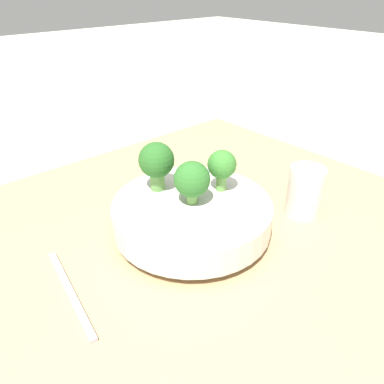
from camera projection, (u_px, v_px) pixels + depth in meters
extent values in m
plane|color=beige|center=(212.00, 243.00, 0.68)|extent=(6.00, 6.00, 0.00)
cube|color=tan|center=(213.00, 236.00, 0.67)|extent=(0.84, 0.85, 0.03)
cylinder|color=silver|center=(192.00, 229.00, 0.65)|extent=(0.12, 0.12, 0.01)
cylinder|color=silver|center=(192.00, 214.00, 0.64)|extent=(0.27, 0.27, 0.05)
cylinder|color=#6BA34C|center=(221.00, 182.00, 0.66)|extent=(0.02, 0.02, 0.03)
sphere|color=#387A2D|center=(222.00, 164.00, 0.64)|extent=(0.05, 0.05, 0.05)
cylinder|color=#609347|center=(157.00, 180.00, 0.66)|extent=(0.03, 0.03, 0.03)
sphere|color=#286023|center=(156.00, 160.00, 0.64)|extent=(0.06, 0.06, 0.06)
cylinder|color=#7AB256|center=(192.00, 196.00, 0.62)|extent=(0.02, 0.02, 0.02)
sphere|color=#2D6B28|center=(192.00, 179.00, 0.60)|extent=(0.06, 0.06, 0.06)
cylinder|color=silver|center=(305.00, 191.00, 0.69)|extent=(0.06, 0.06, 0.09)
cube|color=#B2B2B7|center=(70.00, 292.00, 0.53)|extent=(0.19, 0.04, 0.01)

